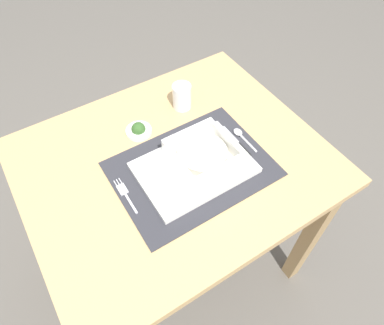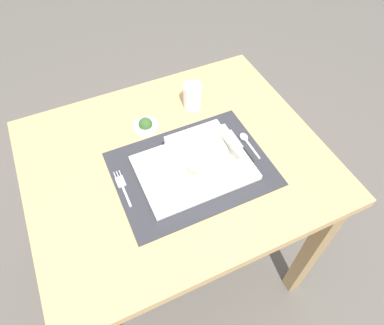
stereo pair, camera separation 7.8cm
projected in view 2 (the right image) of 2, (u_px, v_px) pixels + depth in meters
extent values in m
plane|color=#59544C|center=(182.00, 257.00, 1.59)|extent=(6.00, 6.00, 0.00)
cube|color=tan|center=(176.00, 161.00, 1.03)|extent=(0.86, 0.72, 0.03)
cube|color=#A48252|center=(312.00, 251.00, 1.24)|extent=(0.05, 0.05, 0.70)
cube|color=#A48252|center=(61.00, 194.00, 1.39)|extent=(0.05, 0.05, 0.70)
cube|color=#A48252|center=(229.00, 135.00, 1.59)|extent=(0.05, 0.05, 0.70)
cube|color=#2D2D33|center=(192.00, 169.00, 0.99)|extent=(0.44, 0.32, 0.00)
cube|color=white|center=(194.00, 168.00, 0.98)|extent=(0.31, 0.22, 0.02)
cube|color=white|center=(203.00, 159.00, 0.98)|extent=(0.17, 0.17, 0.01)
cube|color=white|center=(177.00, 163.00, 0.94)|extent=(0.01, 0.17, 0.04)
cube|color=white|center=(228.00, 144.00, 0.98)|extent=(0.01, 0.17, 0.04)
cube|color=white|center=(217.00, 174.00, 0.92)|extent=(0.15, 0.01, 0.04)
cube|color=white|center=(192.00, 134.00, 1.01)|extent=(0.15, 0.01, 0.04)
cylinder|color=silver|center=(203.00, 155.00, 0.97)|extent=(0.14, 0.14, 0.03)
cube|color=silver|center=(127.00, 196.00, 0.93)|extent=(0.01, 0.07, 0.00)
cube|color=silver|center=(121.00, 182.00, 0.96)|extent=(0.02, 0.04, 0.00)
cylinder|color=silver|center=(115.00, 175.00, 0.97)|extent=(0.00, 0.02, 0.00)
cylinder|color=silver|center=(118.00, 174.00, 0.97)|extent=(0.00, 0.02, 0.00)
cylinder|color=silver|center=(120.00, 173.00, 0.98)|extent=(0.00, 0.02, 0.00)
cube|color=silver|center=(253.00, 150.00, 1.03)|extent=(0.01, 0.08, 0.00)
ellipsoid|color=silver|center=(244.00, 137.00, 1.06)|extent=(0.02, 0.03, 0.01)
cube|color=black|center=(247.00, 155.00, 1.02)|extent=(0.01, 0.06, 0.01)
cube|color=silver|center=(235.00, 139.00, 1.05)|extent=(0.01, 0.08, 0.00)
cylinder|color=white|center=(193.00, 96.00, 1.12)|extent=(0.06, 0.06, 0.08)
cylinder|color=#C64C1E|center=(193.00, 99.00, 1.13)|extent=(0.05, 0.05, 0.06)
cylinder|color=white|center=(146.00, 126.00, 1.09)|extent=(0.08, 0.08, 0.01)
sphere|color=#335926|center=(146.00, 124.00, 1.08)|extent=(0.04, 0.04, 0.04)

